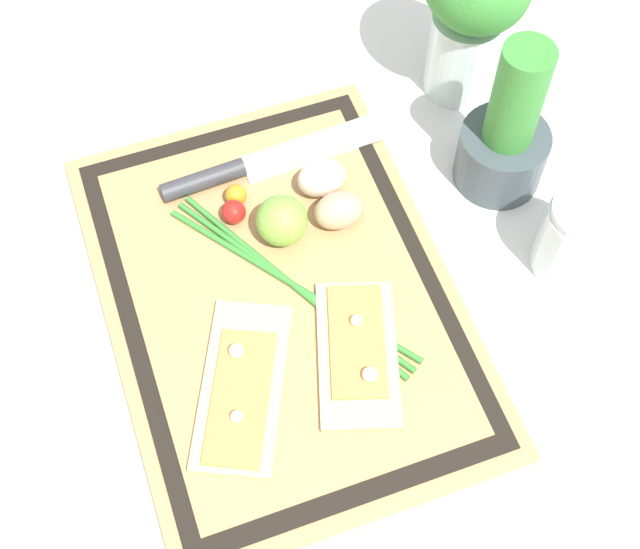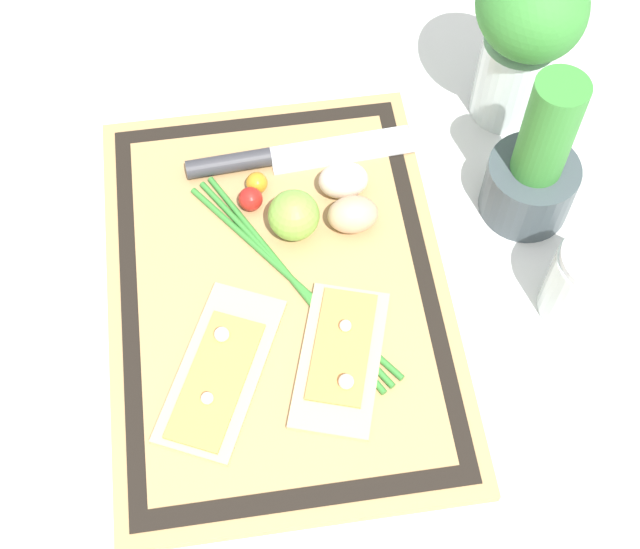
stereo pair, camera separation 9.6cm
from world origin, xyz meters
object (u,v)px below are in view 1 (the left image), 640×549
pizza_slice_far (358,351)px  herb_pot (506,137)px  egg_brown (339,210)px  pizza_slice_near (242,388)px  knife (236,170)px  cherry_tomato_red (234,212)px  egg_pink (322,178)px  cherry_tomato_yellow (236,195)px  lime (282,221)px  sauce_jar (577,241)px  herb_glass (472,3)px

pizza_slice_far → herb_pot: (-0.17, 0.24, 0.05)m
pizza_slice_far → egg_brown: size_ratio=3.22×
pizza_slice_near → knife: 0.27m
cherry_tomato_red → egg_brown: bearing=69.1°
knife → herb_pot: 0.31m
egg_pink → cherry_tomato_yellow: size_ratio=2.26×
knife → egg_pink: egg_pink is taller
pizza_slice_far → egg_brown: bearing=166.6°
egg_brown → cherry_tomato_yellow: 0.12m
pizza_slice_far → egg_pink: bearing=170.4°
egg_pink → lime: size_ratio=0.99×
egg_brown → sauce_jar: (0.13, 0.23, 0.01)m
lime → cherry_tomato_red: lime is taller
knife → herb_glass: 0.33m
knife → cherry_tomato_red: (0.06, -0.02, 0.01)m
pizza_slice_far → egg_pink: egg_pink is taller
cherry_tomato_yellow → herb_glass: size_ratio=0.11×
pizza_slice_near → knife: size_ratio=0.75×
knife → cherry_tomato_yellow: (0.04, -0.01, 0.00)m
pizza_slice_far → cherry_tomato_red: size_ratio=6.55×
cherry_tomato_red → herb_glass: bearing=109.2°
egg_pink → knife: bearing=-121.4°
knife → egg_brown: size_ratio=4.76×
egg_pink → lime: 0.08m
herb_pot → sauce_jar: (0.14, 0.02, -0.03)m
cherry_tomato_red → herb_glass: size_ratio=0.12×
lime → cherry_tomato_yellow: size_ratio=2.28×
pizza_slice_near → cherry_tomato_yellow: cherry_tomato_yellow is taller
egg_brown → egg_pink: size_ratio=1.00×
cherry_tomato_red → herb_pot: bearing=84.0°
cherry_tomato_red → herb_pot: size_ratio=0.14×
lime → herb_pot: herb_pot is taller
egg_pink → cherry_tomato_red: (0.01, -0.11, -0.01)m
cherry_tomato_red → lime: bearing=49.1°
sauce_jar → cherry_tomato_red: bearing=-116.9°
herb_glass → cherry_tomato_yellow: bearing=-73.9°
pizza_slice_far → cherry_tomato_yellow: (-0.23, -0.06, 0.01)m
egg_brown → lime: (-0.00, -0.07, 0.01)m
pizza_slice_near → sauce_jar: 0.40m
pizza_slice_near → egg_pink: bearing=142.4°
pizza_slice_near → herb_pot: 0.41m
pizza_slice_near → knife: bearing=164.2°
pizza_slice_far → lime: size_ratio=3.19×
pizza_slice_far → egg_brown: 0.17m
knife → lime: size_ratio=4.72×
pizza_slice_far → herb_glass: (-0.32, 0.26, 0.11)m
knife → sauce_jar: size_ratio=2.57×
pizza_slice_far → herb_glass: size_ratio=0.81×
knife → herb_glass: (-0.06, 0.31, 0.11)m
egg_brown → sauce_jar: 0.26m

